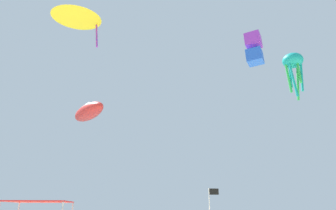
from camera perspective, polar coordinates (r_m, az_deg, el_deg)
canopy_tent at (r=17.77m, az=-22.44°, el=-16.40°), size 2.91×2.72×2.53m
kite_inflatable_red at (r=41.76m, az=-14.33°, el=-1.21°), size 5.96×7.33×2.85m
kite_delta_yellow at (r=30.07m, az=-16.31°, el=15.65°), size 5.71×5.74×3.68m
kite_octopus_teal at (r=30.95m, az=21.92°, el=7.18°), size 2.19×2.19×4.35m
kite_box_purple at (r=25.48m, az=15.46°, el=9.91°), size 1.64×1.63×2.50m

